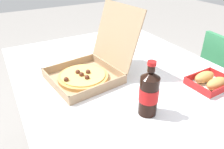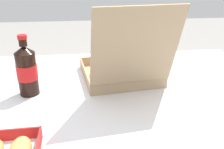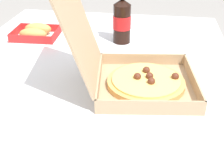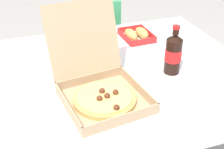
% 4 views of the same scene
% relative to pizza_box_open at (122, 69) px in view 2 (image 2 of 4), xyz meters
% --- Properties ---
extents(dining_table, '(1.36, 1.03, 0.71)m').
position_rel_pizza_box_open_xyz_m(dining_table, '(0.06, 0.16, -0.11)').
color(dining_table, white).
rests_on(dining_table, ground_plane).
extents(pizza_box_open, '(0.35, 0.44, 0.34)m').
position_rel_pizza_box_open_xyz_m(pizza_box_open, '(0.00, 0.00, 0.00)').
color(pizza_box_open, tan).
rests_on(pizza_box_open, dining_table).
extents(cola_bottle, '(0.07, 0.07, 0.22)m').
position_rel_pizza_box_open_xyz_m(cola_bottle, '(0.36, 0.08, 0.04)').
color(cola_bottle, black).
rests_on(cola_bottle, dining_table).
extents(paper_menu, '(0.21, 0.16, 0.00)m').
position_rel_pizza_box_open_xyz_m(paper_menu, '(-0.31, 0.24, -0.05)').
color(paper_menu, white).
rests_on(paper_menu, dining_table).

